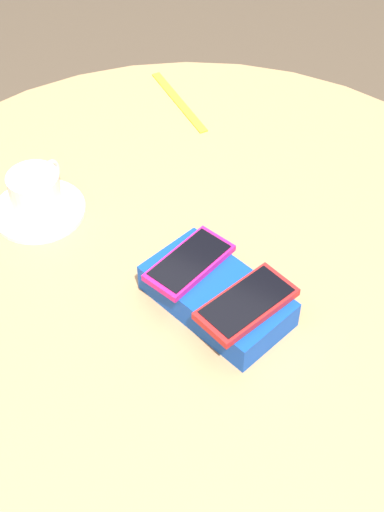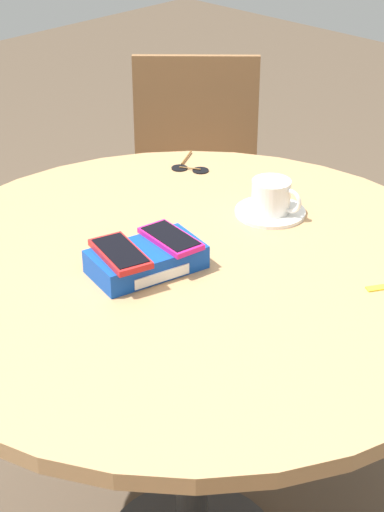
# 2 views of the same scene
# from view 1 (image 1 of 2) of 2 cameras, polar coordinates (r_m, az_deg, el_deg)

# --- Properties ---
(ground_plane) EXTENTS (8.00, 8.00, 0.00)m
(ground_plane) POSITION_cam_1_polar(r_m,az_deg,el_deg) (1.72, -0.00, -18.26)
(ground_plane) COLOR brown
(round_table) EXTENTS (1.12, 1.12, 0.77)m
(round_table) POSITION_cam_1_polar(r_m,az_deg,el_deg) (1.15, -0.00, -4.08)
(round_table) COLOR #2D2D2D
(round_table) RESTS_ON ground_plane
(phone_box) EXTENTS (0.23, 0.16, 0.05)m
(phone_box) POSITION_cam_1_polar(r_m,az_deg,el_deg) (1.00, 2.01, -3.19)
(phone_box) COLOR #0F42AD
(phone_box) RESTS_ON round_table
(phone_red) EXTENTS (0.10, 0.15, 0.01)m
(phone_red) POSITION_cam_1_polar(r_m,az_deg,el_deg) (0.96, 4.40, -3.82)
(phone_red) COLOR red
(phone_red) RESTS_ON phone_box
(phone_magenta) EXTENTS (0.08, 0.14, 0.01)m
(phone_magenta) POSITION_cam_1_polar(r_m,az_deg,el_deg) (1.01, -0.20, -0.51)
(phone_magenta) COLOR #D11975
(phone_magenta) RESTS_ON phone_box
(saucer) EXTENTS (0.15, 0.15, 0.01)m
(saucer) POSITION_cam_1_polar(r_m,az_deg,el_deg) (1.18, -12.13, 3.59)
(saucer) COLOR silver
(saucer) RESTS_ON round_table
(coffee_cup) EXTENTS (0.08, 0.11, 0.07)m
(coffee_cup) POSITION_cam_1_polar(r_m,az_deg,el_deg) (1.15, -12.37, 5.08)
(coffee_cup) COLOR silver
(coffee_cup) RESTS_ON saucer
(lanyard_strap) EXTENTS (0.19, 0.12, 0.00)m
(lanyard_strap) POSITION_cam_1_polar(r_m,az_deg,el_deg) (1.39, -1.08, 12.26)
(lanyard_strap) COLOR yellow
(lanyard_strap) RESTS_ON round_table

